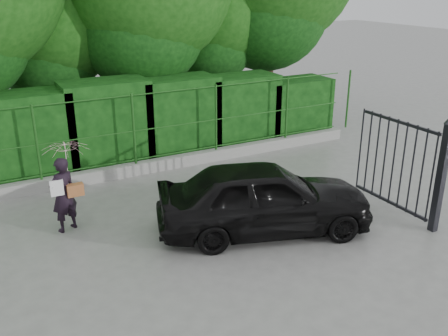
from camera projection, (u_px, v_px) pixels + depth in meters
name	position (u px, v px, depth m)	size (l,w,h in m)	color
ground	(198.00, 260.00, 8.90)	(80.00, 80.00, 0.00)	gray
kerb	(121.00, 171.00, 12.55)	(14.00, 0.25, 0.30)	#9E9E99
fence	(127.00, 130.00, 12.27)	(14.13, 0.06, 1.80)	#1C5117
hedge	(105.00, 128.00, 13.03)	(14.20, 1.20, 2.28)	black
gate	(421.00, 167.00, 9.91)	(0.22, 2.33, 2.36)	black
woman	(66.00, 173.00, 9.62)	(0.93, 0.92, 1.80)	black
car	(264.00, 197.00, 9.71)	(1.68, 4.17, 1.42)	black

